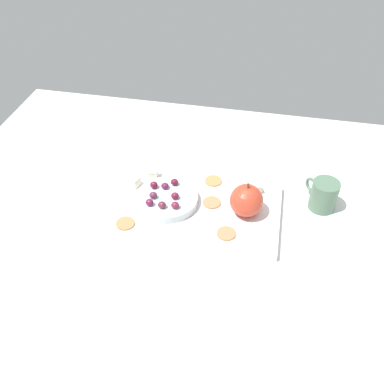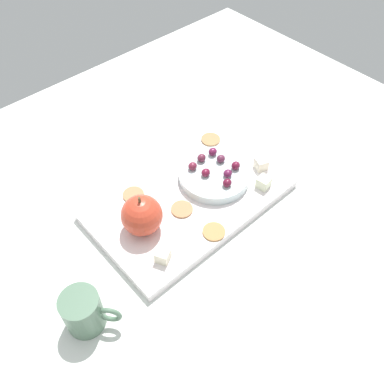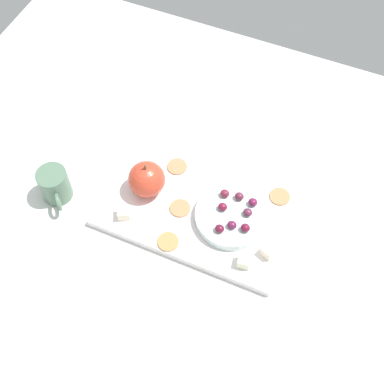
{
  "view_description": "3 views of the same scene",
  "coord_description": "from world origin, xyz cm",
  "px_view_note": "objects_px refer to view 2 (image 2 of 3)",
  "views": [
    {
      "loc": [
        12.44,
        -71.7,
        77.69
      ],
      "look_at": [
        -2.73,
        2.68,
        10.6
      ],
      "focal_mm": 40.4,
      "sensor_mm": 36.0,
      "label": 1
    },
    {
      "loc": [
        34.16,
        43.49,
        70.87
      ],
      "look_at": [
        -1.31,
        4.08,
        8.81
      ],
      "focal_mm": 38.67,
      "sensor_mm": 36.0,
      "label": 2
    },
    {
      "loc": [
        -22.44,
        54.58,
        101.49
      ],
      "look_at": [
        -0.07,
        2.53,
        11.0
      ],
      "focal_mm": 49.1,
      "sensor_mm": 36.0,
      "label": 3
    }
  ],
  "objects_px": {
    "grape_0": "(227,183)",
    "grape_1": "(221,159)",
    "serving_dish": "(214,175)",
    "grape_4": "(236,166)",
    "grape_3": "(213,152)",
    "grape_6": "(228,173)",
    "grape_5": "(206,173)",
    "apple_whole": "(142,215)",
    "cheese_cube_2": "(264,182)",
    "cheese_cube_0": "(261,164)",
    "platter": "(189,199)",
    "cracker_2": "(214,232)",
    "grape_7": "(193,166)",
    "cheese_cube_1": "(163,255)",
    "cracker_0": "(133,195)",
    "cup": "(84,312)",
    "grape_2": "(201,158)",
    "cracker_3": "(211,139)",
    "cracker_1": "(182,209)"
  },
  "relations": [
    {
      "from": "serving_dish",
      "to": "grape_4",
      "type": "height_order",
      "value": "grape_4"
    },
    {
      "from": "serving_dish",
      "to": "cheese_cube_1",
      "type": "relative_size",
      "value": 6.13
    },
    {
      "from": "serving_dish",
      "to": "cup",
      "type": "bearing_deg",
      "value": 12.43
    },
    {
      "from": "grape_7",
      "to": "cracker_3",
      "type": "bearing_deg",
      "value": -152.54
    },
    {
      "from": "apple_whole",
      "to": "grape_6",
      "type": "bearing_deg",
      "value": 172.94
    },
    {
      "from": "serving_dish",
      "to": "cracker_1",
      "type": "bearing_deg",
      "value": 10.07
    },
    {
      "from": "grape_0",
      "to": "grape_5",
      "type": "relative_size",
      "value": 1.0
    },
    {
      "from": "grape_7",
      "to": "grape_3",
      "type": "bearing_deg",
      "value": -177.36
    },
    {
      "from": "grape_2",
      "to": "grape_3",
      "type": "distance_m",
      "value": 0.03
    },
    {
      "from": "cracker_2",
      "to": "grape_4",
      "type": "relative_size",
      "value": 2.29
    },
    {
      "from": "cheese_cube_1",
      "to": "grape_4",
      "type": "bearing_deg",
      "value": -166.72
    },
    {
      "from": "serving_dish",
      "to": "grape_5",
      "type": "bearing_deg",
      "value": -11.09
    },
    {
      "from": "grape_6",
      "to": "grape_5",
      "type": "bearing_deg",
      "value": -43.99
    },
    {
      "from": "grape_4",
      "to": "cheese_cube_0",
      "type": "bearing_deg",
      "value": 159.14
    },
    {
      "from": "platter",
      "to": "cracker_2",
      "type": "xyz_separation_m",
      "value": [
        0.02,
        0.1,
        0.01
      ]
    },
    {
      "from": "grape_4",
      "to": "grape_5",
      "type": "height_order",
      "value": "grape_4"
    },
    {
      "from": "serving_dish",
      "to": "cheese_cube_0",
      "type": "xyz_separation_m",
      "value": [
        -0.1,
        0.05,
        0.0
      ]
    },
    {
      "from": "grape_1",
      "to": "cheese_cube_0",
      "type": "bearing_deg",
      "value": 138.78
    },
    {
      "from": "grape_6",
      "to": "grape_7",
      "type": "distance_m",
      "value": 0.07
    },
    {
      "from": "cracker_1",
      "to": "grape_0",
      "type": "xyz_separation_m",
      "value": [
        -0.1,
        0.03,
        0.03
      ]
    },
    {
      "from": "cracker_3",
      "to": "cup",
      "type": "relative_size",
      "value": 0.52
    },
    {
      "from": "cracker_0",
      "to": "cup",
      "type": "bearing_deg",
      "value": 36.33
    },
    {
      "from": "cracker_2",
      "to": "apple_whole",
      "type": "bearing_deg",
      "value": -46.67
    },
    {
      "from": "serving_dish",
      "to": "grape_7",
      "type": "bearing_deg",
      "value": -51.01
    },
    {
      "from": "grape_3",
      "to": "grape_0",
      "type": "bearing_deg",
      "value": 64.33
    },
    {
      "from": "cup",
      "to": "grape_3",
      "type": "bearing_deg",
      "value": -163.34
    },
    {
      "from": "grape_6",
      "to": "grape_1",
      "type": "bearing_deg",
      "value": -115.79
    },
    {
      "from": "serving_dish",
      "to": "grape_1",
      "type": "bearing_deg",
      "value": -158.03
    },
    {
      "from": "grape_0",
      "to": "cracker_0",
      "type": "bearing_deg",
      "value": -39.32
    },
    {
      "from": "apple_whole",
      "to": "cheese_cube_0",
      "type": "bearing_deg",
      "value": 171.39
    },
    {
      "from": "cheese_cube_0",
      "to": "cheese_cube_1",
      "type": "height_order",
      "value": "same"
    },
    {
      "from": "grape_1",
      "to": "grape_6",
      "type": "bearing_deg",
      "value": 64.21
    },
    {
      "from": "grape_2",
      "to": "grape_3",
      "type": "relative_size",
      "value": 1.0
    },
    {
      "from": "cheese_cube_1",
      "to": "grape_2",
      "type": "xyz_separation_m",
      "value": [
        -0.21,
        -0.12,
        0.02
      ]
    },
    {
      "from": "grape_4",
      "to": "cup",
      "type": "xyz_separation_m",
      "value": [
        0.41,
        0.06,
        -0.01
      ]
    },
    {
      "from": "apple_whole",
      "to": "cup",
      "type": "distance_m",
      "value": 0.2
    },
    {
      "from": "serving_dish",
      "to": "grape_1",
      "type": "distance_m",
      "value": 0.04
    },
    {
      "from": "grape_4",
      "to": "cracker_2",
      "type": "bearing_deg",
      "value": 29.55
    },
    {
      "from": "serving_dish",
      "to": "grape_4",
      "type": "distance_m",
      "value": 0.05
    },
    {
      "from": "cracker_2",
      "to": "cheese_cube_0",
      "type": "bearing_deg",
      "value": -164.19
    },
    {
      "from": "serving_dish",
      "to": "grape_6",
      "type": "relative_size",
      "value": 7.9
    },
    {
      "from": "apple_whole",
      "to": "cheese_cube_2",
      "type": "xyz_separation_m",
      "value": [
        -0.25,
        0.08,
        -0.03
      ]
    },
    {
      "from": "cheese_cube_0",
      "to": "cheese_cube_2",
      "type": "distance_m",
      "value": 0.05
    },
    {
      "from": "grape_5",
      "to": "platter",
      "type": "bearing_deg",
      "value": 7.66
    },
    {
      "from": "grape_2",
      "to": "grape_6",
      "type": "xyz_separation_m",
      "value": [
        -0.01,
        0.07,
        -0.0
      ]
    },
    {
      "from": "grape_1",
      "to": "grape_5",
      "type": "relative_size",
      "value": 1.0
    },
    {
      "from": "grape_0",
      "to": "grape_1",
      "type": "relative_size",
      "value": 1.0
    },
    {
      "from": "platter",
      "to": "grape_5",
      "type": "distance_m",
      "value": 0.06
    },
    {
      "from": "grape_0",
      "to": "grape_6",
      "type": "relative_size",
      "value": 1.0
    },
    {
      "from": "cup",
      "to": "serving_dish",
      "type": "bearing_deg",
      "value": -167.57
    }
  ]
}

